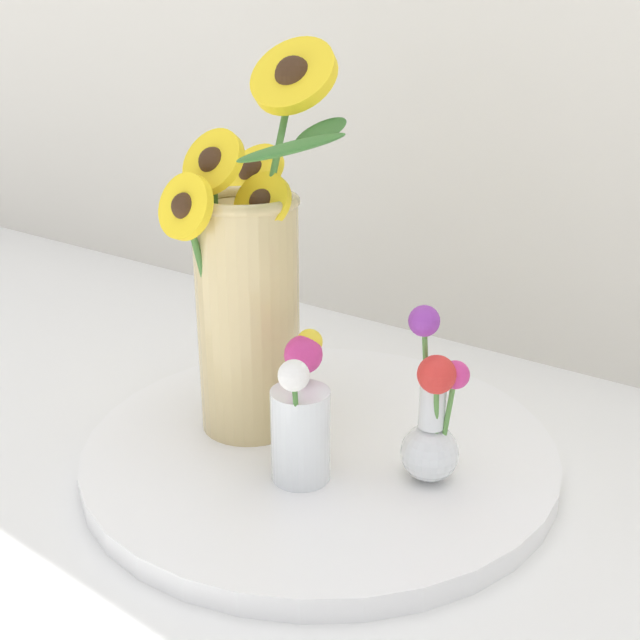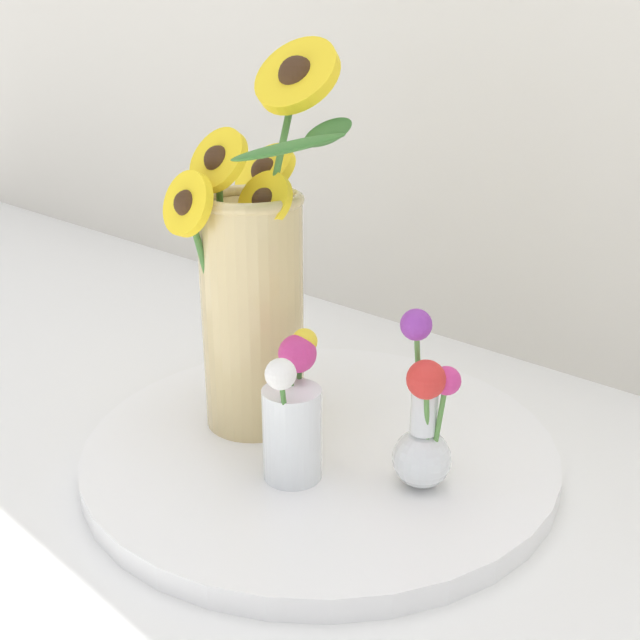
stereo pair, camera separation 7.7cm
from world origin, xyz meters
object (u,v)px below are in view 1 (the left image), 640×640
at_px(vase_small_center, 300,417).
at_px(vase_bulb_right, 432,421).
at_px(mason_jar_sunflowers, 250,292).
at_px(serving_tray, 320,447).

distance_m(vase_small_center, vase_bulb_right, 0.13).
distance_m(mason_jar_sunflowers, vase_small_center, 0.15).
height_order(serving_tray, vase_small_center, vase_small_center).
xyz_separation_m(serving_tray, vase_bulb_right, (0.14, -0.00, 0.08)).
bearing_deg(mason_jar_sunflowers, vase_small_center, -26.14).
bearing_deg(vase_small_center, serving_tray, 113.18).
height_order(serving_tray, mason_jar_sunflowers, mason_jar_sunflowers).
relative_size(serving_tray, mason_jar_sunflowers, 1.22).
xyz_separation_m(mason_jar_sunflowers, vase_small_center, (0.11, -0.05, -0.09)).
bearing_deg(vase_small_center, vase_bulb_right, 34.17).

